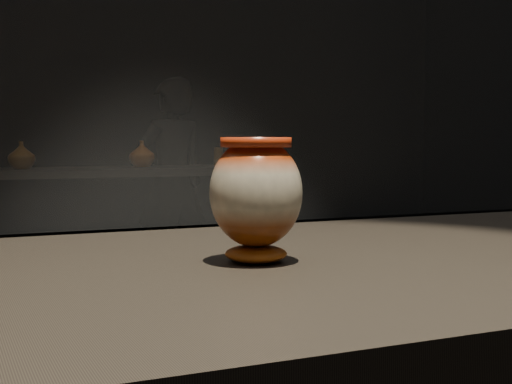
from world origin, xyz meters
TOP-DOWN VIEW (x-y plane):
  - main_vase at (-0.11, 0.00)m, footprint 0.16×0.16m
  - back_shelf at (0.57, 3.65)m, footprint 2.00×0.60m
  - back_vase_left at (-0.03, 3.59)m, footprint 0.22×0.22m
  - back_vase_mid at (0.73, 3.66)m, footprint 0.22×0.22m
  - back_vase_right at (1.27, 3.69)m, footprint 0.06×0.06m
  - visitor at (1.06, 4.08)m, footprint 0.62×0.47m

SIDE VIEW (x-z plane):
  - back_shelf at x=0.57m, z-range 0.19..1.09m
  - visitor at x=1.06m, z-range 0.00..1.53m
  - back_vase_right at x=1.27m, z-range 0.90..1.03m
  - back_vase_left at x=-0.03m, z-range 0.90..1.07m
  - back_vase_mid at x=0.73m, z-range 0.90..1.07m
  - main_vase at x=-0.11m, z-range 0.91..1.08m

